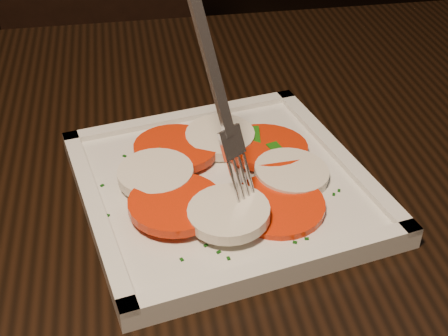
{
  "coord_description": "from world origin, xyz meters",
  "views": [
    {
      "loc": [
        -0.17,
        -0.38,
        1.11
      ],
      "look_at": [
        -0.04,
        0.06,
        0.78
      ],
      "focal_mm": 50.0,
      "sensor_mm": 36.0,
      "label": 1
    }
  ],
  "objects_px": {
    "plate": "(224,188)",
    "fork": "(207,78)",
    "chair": "(100,55)",
    "table": "(265,243)"
  },
  "relations": [
    {
      "from": "plate",
      "to": "table",
      "type": "bearing_deg",
      "value": 26.37
    },
    {
      "from": "chair",
      "to": "fork",
      "type": "xyz_separation_m",
      "value": [
        0.04,
        -0.81,
        0.35
      ]
    },
    {
      "from": "chair",
      "to": "plate",
      "type": "xyz_separation_m",
      "value": [
        0.06,
        -0.8,
        0.22
      ]
    },
    {
      "from": "table",
      "to": "plate",
      "type": "height_order",
      "value": "plate"
    },
    {
      "from": "fork",
      "to": "chair",
      "type": "bearing_deg",
      "value": 63.14
    },
    {
      "from": "table",
      "to": "chair",
      "type": "bearing_deg",
      "value": 98.03
    },
    {
      "from": "chair",
      "to": "fork",
      "type": "relative_size",
      "value": 4.82
    },
    {
      "from": "fork",
      "to": "table",
      "type": "bearing_deg",
      "value": -1.16
    },
    {
      "from": "table",
      "to": "fork",
      "type": "distance_m",
      "value": 0.24
    },
    {
      "from": "plate",
      "to": "fork",
      "type": "bearing_deg",
      "value": -145.5
    }
  ]
}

